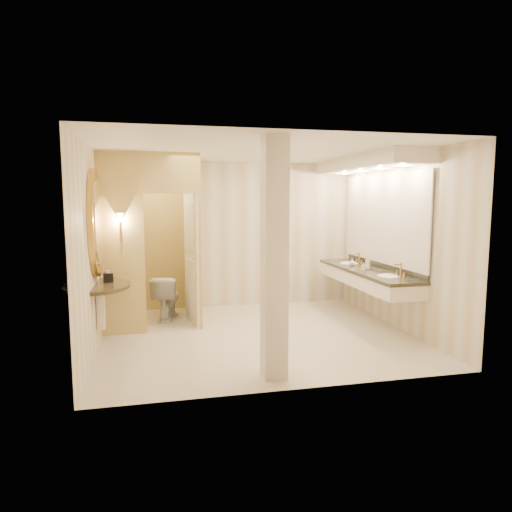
% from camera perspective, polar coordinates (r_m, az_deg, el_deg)
% --- Properties ---
extents(floor, '(4.50, 4.50, 0.00)m').
position_cam_1_polar(floor, '(6.89, 0.10, -9.86)').
color(floor, beige).
rests_on(floor, ground).
extents(ceiling, '(4.50, 4.50, 0.00)m').
position_cam_1_polar(ceiling, '(6.63, 0.10, 13.06)').
color(ceiling, silver).
rests_on(ceiling, wall_back).
extents(wall_back, '(4.50, 0.02, 2.70)m').
position_cam_1_polar(wall_back, '(8.58, -2.86, 2.66)').
color(wall_back, beige).
rests_on(wall_back, floor).
extents(wall_front, '(4.50, 0.02, 2.70)m').
position_cam_1_polar(wall_front, '(4.71, 5.50, -0.99)').
color(wall_front, beige).
rests_on(wall_front, floor).
extents(wall_left, '(0.02, 4.00, 2.70)m').
position_cam_1_polar(wall_left, '(6.51, -19.59, 0.86)').
color(wall_left, beige).
rests_on(wall_left, floor).
extents(wall_right, '(0.02, 4.00, 2.70)m').
position_cam_1_polar(wall_right, '(7.46, 17.22, 1.69)').
color(wall_right, beige).
rests_on(wall_right, floor).
extents(toilet_closet, '(1.50, 1.55, 2.70)m').
position_cam_1_polar(toilet_closet, '(7.44, -9.97, 2.16)').
color(toilet_closet, '#E8D679').
rests_on(toilet_closet, floor).
extents(wall_sconce, '(0.14, 0.14, 0.42)m').
position_cam_1_polar(wall_sconce, '(6.88, -16.60, 4.48)').
color(wall_sconce, '#C28F3E').
rests_on(wall_sconce, toilet_closet).
extents(vanity, '(0.75, 2.82, 2.09)m').
position_cam_1_polar(vanity, '(7.66, 14.05, 4.02)').
color(vanity, silver).
rests_on(vanity, floor).
extents(console_shelf, '(1.10, 1.10, 2.00)m').
position_cam_1_polar(console_shelf, '(6.44, -19.33, 0.81)').
color(console_shelf, black).
rests_on(console_shelf, floor).
extents(pillar, '(0.26, 0.26, 2.70)m').
position_cam_1_polar(pillar, '(5.06, 2.31, -0.41)').
color(pillar, silver).
rests_on(pillar, floor).
extents(tissue_box, '(0.14, 0.14, 0.12)m').
position_cam_1_polar(tissue_box, '(6.63, -18.00, -2.57)').
color(tissue_box, black).
rests_on(tissue_box, console_shelf).
extents(toilet, '(0.56, 0.80, 0.74)m').
position_cam_1_polar(toilet, '(7.87, -11.12, -5.07)').
color(toilet, white).
rests_on(toilet, floor).
extents(soap_bottle_a, '(0.07, 0.07, 0.12)m').
position_cam_1_polar(soap_bottle_a, '(7.56, 13.31, -1.28)').
color(soap_bottle_a, beige).
rests_on(soap_bottle_a, vanity).
extents(soap_bottle_b, '(0.12, 0.12, 0.13)m').
position_cam_1_polar(soap_bottle_b, '(8.03, 11.92, -0.75)').
color(soap_bottle_b, silver).
rests_on(soap_bottle_b, vanity).
extents(soap_bottle_c, '(0.09, 0.09, 0.22)m').
position_cam_1_polar(soap_bottle_c, '(7.69, 13.77, -0.79)').
color(soap_bottle_c, '#C6B28C').
rests_on(soap_bottle_c, vanity).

